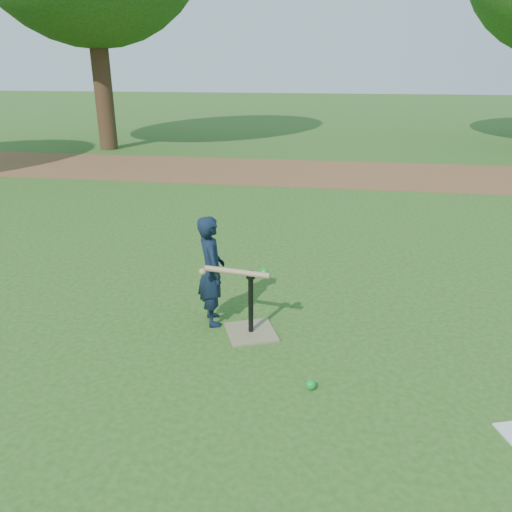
# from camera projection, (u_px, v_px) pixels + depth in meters

# --- Properties ---
(ground) EXTENTS (80.00, 80.00, 0.00)m
(ground) POSITION_uv_depth(u_px,v_px,m) (265.00, 343.00, 4.44)
(ground) COLOR #285116
(ground) RESTS_ON ground
(dirt_strip) EXTENTS (24.00, 3.00, 0.01)m
(dirt_strip) POSITION_uv_depth(u_px,v_px,m) (311.00, 173.00, 11.34)
(dirt_strip) COLOR brown
(dirt_strip) RESTS_ON ground
(child) EXTENTS (0.39, 0.46, 1.06)m
(child) POSITION_uv_depth(u_px,v_px,m) (211.00, 271.00, 4.63)
(child) COLOR black
(child) RESTS_ON ground
(wiffle_ball_ground) EXTENTS (0.08, 0.08, 0.08)m
(wiffle_ball_ground) POSITION_uv_depth(u_px,v_px,m) (311.00, 385.00, 3.80)
(wiffle_ball_ground) COLOR #0D982D
(wiffle_ball_ground) RESTS_ON ground
(batting_tee) EXTENTS (0.56, 0.56, 0.61)m
(batting_tee) POSITION_uv_depth(u_px,v_px,m) (251.00, 323.00, 4.56)
(batting_tee) COLOR #827952
(batting_tee) RESTS_ON ground
(swing_action) EXTENTS (0.63, 0.15, 0.08)m
(swing_action) POSITION_uv_depth(u_px,v_px,m) (239.00, 272.00, 4.38)
(swing_action) COLOR tan
(swing_action) RESTS_ON ground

